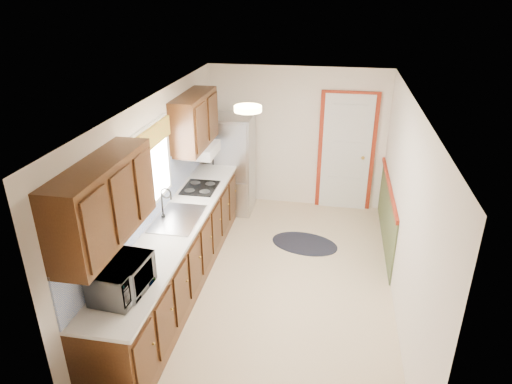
% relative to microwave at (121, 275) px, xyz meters
% --- Properties ---
extents(room_shell, '(3.20, 5.20, 2.52)m').
position_rel_microwave_xyz_m(room_shell, '(1.20, 1.71, 0.06)').
color(room_shell, beige).
rests_on(room_shell, ground).
extents(kitchen_run, '(0.63, 4.00, 2.20)m').
position_rel_microwave_xyz_m(kitchen_run, '(-0.04, 1.42, -0.33)').
color(kitchen_run, '#3B1E0D').
rests_on(kitchen_run, ground).
extents(back_wall_trim, '(1.12, 2.30, 2.08)m').
position_rel_microwave_xyz_m(back_wall_trim, '(2.19, 3.92, -0.25)').
color(back_wall_trim, maroon).
rests_on(back_wall_trim, ground).
extents(ceiling_fixture, '(0.30, 0.30, 0.06)m').
position_rel_microwave_xyz_m(ceiling_fixture, '(0.90, 1.51, 1.22)').
color(ceiling_fixture, '#FFD88C').
rests_on(ceiling_fixture, room_shell).
extents(microwave, '(0.37, 0.62, 0.40)m').
position_rel_microwave_xyz_m(microwave, '(0.00, 0.00, 0.00)').
color(microwave, white).
rests_on(microwave, kitchen_run).
extents(refrigerator, '(0.69, 0.70, 1.65)m').
position_rel_microwave_xyz_m(refrigerator, '(0.18, 3.76, -0.31)').
color(refrigerator, '#B7B7BC').
rests_on(refrigerator, ground).
extents(rug, '(1.12, 0.85, 0.01)m').
position_rel_microwave_xyz_m(rug, '(1.51, 2.77, -1.13)').
color(rug, black).
rests_on(rug, ground).
extents(cooktop, '(0.46, 0.55, 0.02)m').
position_rel_microwave_xyz_m(cooktop, '(0.01, 2.46, -0.19)').
color(cooktop, black).
rests_on(cooktop, kitchen_run).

